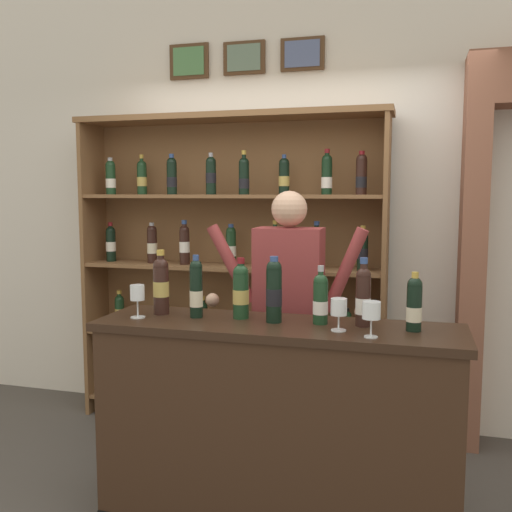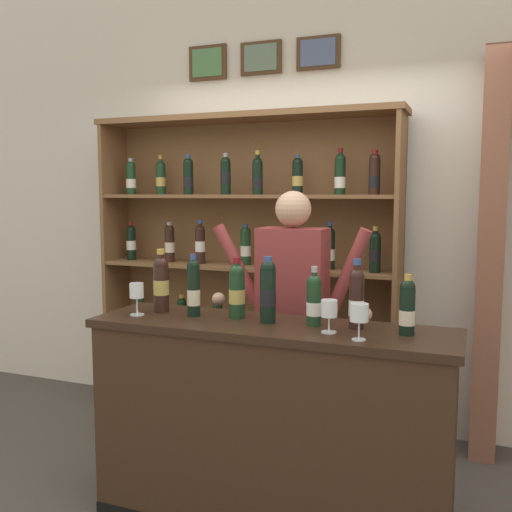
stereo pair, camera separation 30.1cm
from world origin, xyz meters
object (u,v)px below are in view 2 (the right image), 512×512
object	(u,v)px
tasting_counter	(269,428)
tasting_bottle_brunello	(357,298)
tasting_bottle_prosecco	(407,307)
tasting_bottle_grappa	(161,283)
tasting_bottle_rosso	(194,288)
wine_glass_right	(359,314)
tasting_bottle_riserva	(237,290)
wine_glass_left	(329,310)
shopkeeper	(292,304)
tasting_bottle_super_tuscan	(268,290)
wine_shelf	(246,261)
wine_glass_center	(137,293)
tasting_bottle_vin_santo	(314,300)

from	to	relation	value
tasting_counter	tasting_bottle_brunello	size ratio (longest dim) A/B	5.45
tasting_bottle_prosecco	tasting_bottle_grappa	bearing A→B (deg)	178.78
tasting_bottle_brunello	tasting_bottle_rosso	bearing A→B (deg)	-177.72
tasting_bottle_prosecco	wine_glass_right	size ratio (longest dim) A/B	1.71
tasting_bottle_riserva	wine_glass_left	world-z (taller)	tasting_bottle_riserva
shopkeeper	wine_glass_left	bearing A→B (deg)	-58.72
shopkeeper	tasting_bottle_rosso	bearing A→B (deg)	-125.67
shopkeeper	tasting_bottle_prosecco	size ratio (longest dim) A/B	6.17
shopkeeper	tasting_bottle_super_tuscan	world-z (taller)	shopkeeper
wine_shelf	wine_glass_center	xyz separation A→B (m)	(-0.07, -1.29, -0.02)
tasting_bottle_brunello	tasting_counter	bearing A→B (deg)	-171.34
tasting_bottle_rosso	wine_glass_right	xyz separation A→B (m)	(0.88, -0.17, -0.04)
tasting_counter	tasting_bottle_super_tuscan	bearing A→B (deg)	123.56
shopkeeper	tasting_bottle_brunello	size ratio (longest dim) A/B	5.14
wine_shelf	tasting_bottle_grappa	bearing A→B (deg)	-89.89
shopkeeper	wine_glass_left	xyz separation A→B (m)	(0.36, -0.60, 0.11)
wine_shelf	tasting_bottle_brunello	distance (m)	1.56
tasting_bottle_prosecco	wine_glass_center	xyz separation A→B (m)	(-1.34, -0.09, -0.01)
tasting_bottle_grappa	tasting_bottle_prosecco	distance (m)	1.26
shopkeeper	tasting_bottle_riserva	world-z (taller)	shopkeeper
tasting_bottle_riserva	wine_glass_center	bearing A→B (deg)	-165.67
tasting_bottle_rosso	tasting_bottle_super_tuscan	world-z (taller)	tasting_bottle_super_tuscan
tasting_bottle_vin_santo	wine_glass_center	xyz separation A→B (m)	(-0.90, -0.12, -0.01)
tasting_counter	tasting_bottle_brunello	xyz separation A→B (m)	(0.40, 0.06, 0.66)
wine_glass_left	wine_glass_right	size ratio (longest dim) A/B	0.94
tasting_bottle_brunello	tasting_bottle_prosecco	xyz separation A→B (m)	(0.23, -0.03, -0.02)
tasting_bottle_rosso	tasting_bottle_grappa	bearing A→B (deg)	172.80
wine_glass_center	wine_glass_right	world-z (taller)	wine_glass_center
tasting_bottle_riserva	tasting_bottle_vin_santo	xyz separation A→B (m)	(0.40, -0.01, -0.02)
wine_shelf	tasting_counter	bearing A→B (deg)	-62.99
tasting_bottle_prosecco	wine_glass_right	distance (m)	0.25
tasting_bottle_prosecco	shopkeeper	bearing A→B (deg)	143.71
wine_glass_right	tasting_counter	bearing A→B (deg)	162.60
shopkeeper	tasting_bottle_grappa	world-z (taller)	shopkeeper
wine_shelf	tasting_bottle_prosecco	bearing A→B (deg)	-43.63
tasting_bottle_vin_santo	wine_glass_left	bearing A→B (deg)	-48.68
tasting_bottle_rosso	wine_shelf	bearing A→B (deg)	99.74
wine_shelf	tasting_bottle_riserva	xyz separation A→B (m)	(0.43, -1.16, 0.00)
shopkeeper	tasting_bottle_prosecco	world-z (taller)	shopkeeper
wine_glass_left	wine_glass_center	bearing A→B (deg)	179.91
tasting_bottle_prosecco	wine_glass_left	distance (m)	0.34
tasting_counter	wine_glass_center	xyz separation A→B (m)	(-0.70, -0.06, 0.63)
tasting_bottle_vin_santo	wine_glass_center	world-z (taller)	tasting_bottle_vin_santo
shopkeeper	wine_glass_left	world-z (taller)	shopkeeper
tasting_bottle_rosso	tasting_bottle_vin_santo	size ratio (longest dim) A/B	1.13
tasting_counter	tasting_bottle_vin_santo	size ratio (longest dim) A/B	6.29
wine_shelf	tasting_bottle_brunello	bearing A→B (deg)	-48.60
tasting_bottle_grappa	wine_glass_left	size ratio (longest dim) A/B	2.24
wine_glass_right	tasting_bottle_grappa	bearing A→B (deg)	169.65
shopkeeper	tasting_bottle_vin_santo	world-z (taller)	shopkeeper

